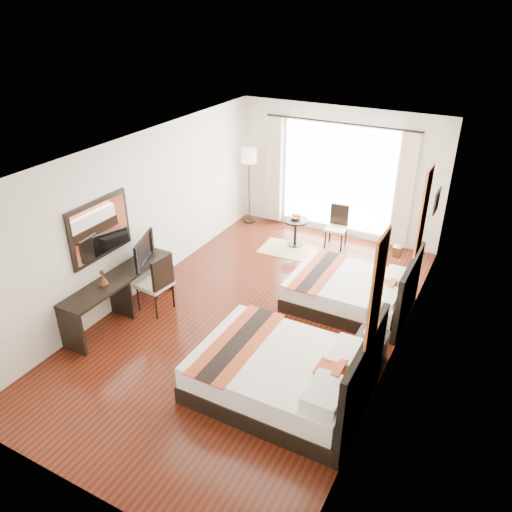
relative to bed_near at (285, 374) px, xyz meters
The scene contains 29 objects.
floor 1.84m from the bed_near, 130.64° to the left, with size 4.50×7.50×0.01m, color #3B100A.
ceiling 3.05m from the bed_near, 130.64° to the left, with size 4.50×7.50×0.02m, color white.
wall_headboard 2.04m from the bed_near, 52.19° to the left, with size 0.01×7.50×2.80m, color silver.
wall_desk 3.84m from the bed_near, 158.14° to the left, with size 0.01×7.50×2.80m, color silver.
wall_window 5.36m from the bed_near, 102.97° to the left, with size 4.50×0.01×2.80m, color silver.
wall_entry 2.86m from the bed_near, 116.44° to the right, with size 4.50×0.01×2.80m, color silver.
window_glass 5.33m from the bed_near, 103.01° to the left, with size 2.40×0.02×2.20m, color white.
sheer_curtain 5.27m from the bed_near, 103.16° to the left, with size 2.30×0.02×2.10m, color white.
drape_left 5.73m from the bed_near, 117.72° to the left, with size 0.35×0.14×2.35m, color #C4B298.
drape_right 5.10m from the bed_near, 86.90° to the left, with size 0.35×0.14×2.35m, color #C4B298.
art_panel_near 1.93m from the bed_near, ahead, with size 0.03×0.50×1.35m, color #9B2F16.
art_panel_far 3.13m from the bed_near, 66.92° to the left, with size 0.03×0.50×1.35m, color #9B2F16.
wall_sconce 2.17m from the bed_near, 46.98° to the left, with size 0.10×0.14×0.14m, color #4A2E1A.
mirror_frame 3.63m from the bed_near, behind, with size 0.04×1.25×0.95m, color black.
mirror_glass 3.61m from the bed_near, behind, with size 0.01×1.12×0.82m, color white.
bed_near is the anchor object (origin of this frame).
bed_far 2.47m from the bed_near, 87.10° to the left, with size 2.00×1.56×1.12m.
nightstand 1.36m from the bed_near, 52.67° to the left, with size 0.42×0.52×0.50m, color black.
table_lamp 1.52m from the bed_near, 56.24° to the left, with size 0.25×0.25×0.40m.
vase 1.23m from the bed_near, 48.15° to the left, with size 0.14×0.14×0.15m, color black.
console_desk 3.19m from the bed_near, behind, with size 0.50×2.20×0.76m, color black.
television 3.35m from the bed_near, 163.28° to the left, with size 0.82×0.11×0.47m, color black.
bronze_figurine 3.22m from the bed_near, behind, with size 0.16×0.16×0.24m, color #4A2E1A, non-canonical shape.
desk_chair 2.89m from the bed_near, 163.53° to the left, with size 0.54×0.54×1.05m.
floor_lamp 5.84m from the bed_near, 123.43° to the left, with size 0.35×0.35×1.75m.
side_table 4.48m from the bed_near, 112.25° to the left, with size 0.51×0.51×0.59m, color black.
fruit_bowl 4.53m from the bed_near, 112.35° to the left, with size 0.22×0.22×0.05m, color #432917.
window_chair 4.61m from the bed_near, 101.49° to the left, with size 0.44×0.44×0.89m.
jute_rug 4.25m from the bed_near, 114.11° to the left, with size 1.14×0.77×0.01m, color tan.
Camera 1 is at (3.23, -6.06, 4.81)m, focal length 35.00 mm.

